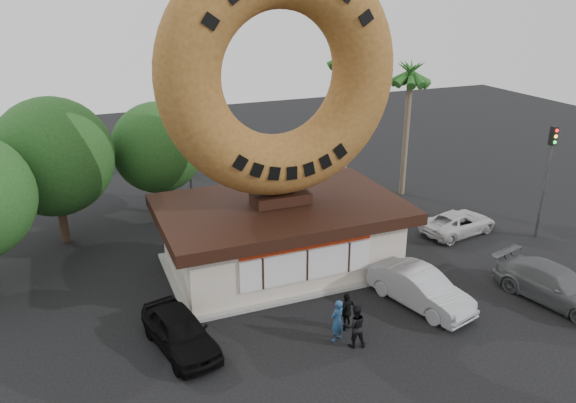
# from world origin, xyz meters

# --- Properties ---
(ground) EXTENTS (90.00, 90.00, 0.00)m
(ground) POSITION_xyz_m (0.00, 0.00, 0.00)
(ground) COLOR black
(ground) RESTS_ON ground
(donut_shop) EXTENTS (11.20, 7.20, 3.80)m
(donut_shop) POSITION_xyz_m (0.00, 5.98, 1.77)
(donut_shop) COLOR beige
(donut_shop) RESTS_ON ground
(giant_donut) EXTENTS (10.70, 2.73, 10.70)m
(giant_donut) POSITION_xyz_m (0.00, 6.00, 9.15)
(giant_donut) COLOR #9A672C
(giant_donut) RESTS_ON donut_shop
(tree_west) EXTENTS (6.00, 6.00, 7.65)m
(tree_west) POSITION_xyz_m (-9.50, 13.00, 4.64)
(tree_west) COLOR #473321
(tree_west) RESTS_ON ground
(tree_mid) EXTENTS (5.20, 5.20, 6.63)m
(tree_mid) POSITION_xyz_m (-4.00, 15.00, 4.02)
(tree_mid) COLOR #473321
(tree_mid) RESTS_ON ground
(palm_near) EXTENTS (2.60, 2.60, 9.75)m
(palm_near) POSITION_xyz_m (7.50, 14.00, 8.41)
(palm_near) COLOR #726651
(palm_near) RESTS_ON ground
(palm_far) EXTENTS (2.60, 2.60, 8.75)m
(palm_far) POSITION_xyz_m (11.00, 12.50, 7.48)
(palm_far) COLOR #726651
(palm_far) RESTS_ON ground
(street_lamp) EXTENTS (2.11, 0.20, 8.00)m
(street_lamp) POSITION_xyz_m (-1.86, 16.00, 4.48)
(street_lamp) COLOR #59595E
(street_lamp) RESTS_ON ground
(traffic_signal) EXTENTS (0.30, 0.38, 6.07)m
(traffic_signal) POSITION_xyz_m (14.00, 3.99, 3.87)
(traffic_signal) COLOR #59595E
(traffic_signal) RESTS_ON ground
(person_left) EXTENTS (0.73, 0.60, 1.73)m
(person_left) POSITION_xyz_m (-0.21, -0.38, 0.86)
(person_left) COLOR navy
(person_left) RESTS_ON ground
(person_center) EXTENTS (0.98, 0.85, 1.73)m
(person_center) POSITION_xyz_m (0.25, -0.95, 0.87)
(person_center) COLOR black
(person_center) RESTS_ON ground
(person_right) EXTENTS (1.01, 0.71, 1.60)m
(person_right) POSITION_xyz_m (0.47, 0.15, 0.80)
(person_right) COLOR black
(person_right) RESTS_ON ground
(car_black) EXTENTS (2.61, 4.62, 1.48)m
(car_black) POSITION_xyz_m (-5.83, 1.34, 0.74)
(car_black) COLOR black
(car_black) RESTS_ON ground
(car_silver) EXTENTS (2.87, 5.05, 1.58)m
(car_silver) POSITION_xyz_m (4.18, 0.59, 0.79)
(car_silver) COLOR #9A9B9E
(car_silver) RESTS_ON ground
(car_grey) EXTENTS (3.31, 5.57, 1.51)m
(car_grey) POSITION_xyz_m (9.70, -1.30, 0.76)
(car_grey) COLOR #5C5F61
(car_grey) RESTS_ON ground
(car_white) EXTENTS (4.69, 2.73, 1.23)m
(car_white) POSITION_xyz_m (10.39, 6.01, 0.61)
(car_white) COLOR silver
(car_white) RESTS_ON ground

